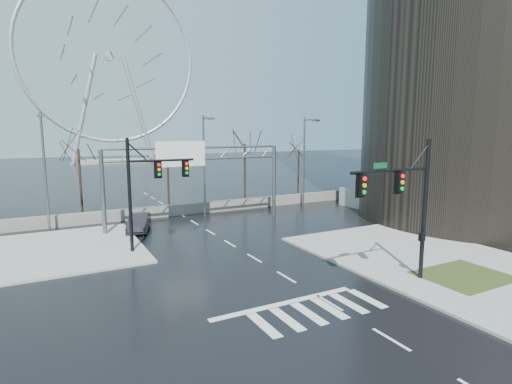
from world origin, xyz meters
TOP-DOWN VIEW (x-y plane):
  - ground at (0.00, 0.00)m, footprint 260.00×260.00m
  - sidewalk_right_ext at (10.00, 2.00)m, footprint 12.00×10.00m
  - sidewalk_far at (-11.00, 12.00)m, footprint 10.00×12.00m
  - grass_strip at (9.00, -5.00)m, footprint 5.00×4.00m
  - tower_podium at (29.00, 8.00)m, footprint 22.00×18.00m
  - barrier_wall at (0.00, 20.00)m, footprint 52.00×0.50m
  - signal_mast_near at (5.14, -4.04)m, footprint 5.52×0.41m
  - signal_mast_far at (-5.87, 8.96)m, footprint 4.72×0.41m
  - sign_gantry at (-0.38, 14.96)m, footprint 16.36×0.40m
  - streetlight_left at (-12.00, 18.16)m, footprint 0.50×2.55m
  - streetlight_mid at (2.00, 18.16)m, footprint 0.50×2.55m
  - streetlight_right at (14.00, 18.16)m, footprint 0.50×2.55m
  - tree_left at (-9.00, 23.50)m, footprint 3.75×3.75m
  - tree_center at (0.00, 24.50)m, footprint 3.25×3.25m
  - tree_right at (9.00, 23.50)m, footprint 3.90×3.90m
  - tree_far_right at (17.00, 24.00)m, footprint 3.40×3.40m
  - ferris_wheel at (5.00, 95.00)m, footprint 45.00×6.00m
  - car at (-5.23, 15.21)m, footprint 2.94×4.74m

SIDE VIEW (x-z plane):
  - ground at x=0.00m, z-range 0.00..0.00m
  - sidewalk_right_ext at x=10.00m, z-range 0.00..0.15m
  - sidewalk_far at x=-11.00m, z-range 0.00..0.15m
  - grass_strip at x=9.00m, z-range 0.14..0.17m
  - barrier_wall at x=0.00m, z-range 0.00..1.10m
  - car at x=-5.23m, z-range 0.00..1.47m
  - tower_podium at x=29.00m, z-range 0.00..2.00m
  - signal_mast_far at x=-5.87m, z-range 0.83..8.83m
  - signal_mast_near at x=5.14m, z-range 0.87..8.87m
  - tree_center at x=0.00m, z-range 1.92..8.42m
  - sign_gantry at x=-0.38m, z-range 1.38..8.98m
  - tree_far_right at x=17.00m, z-range 2.01..8.81m
  - streetlight_left at x=-12.00m, z-range 0.89..10.89m
  - streetlight_mid at x=2.00m, z-range 0.89..10.89m
  - streetlight_right at x=14.00m, z-range 0.89..10.89m
  - tree_left at x=-9.00m, z-range 2.23..9.73m
  - tree_right at x=9.00m, z-range 2.32..10.12m
  - ferris_wheel at x=5.00m, z-range 0.68..51.59m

